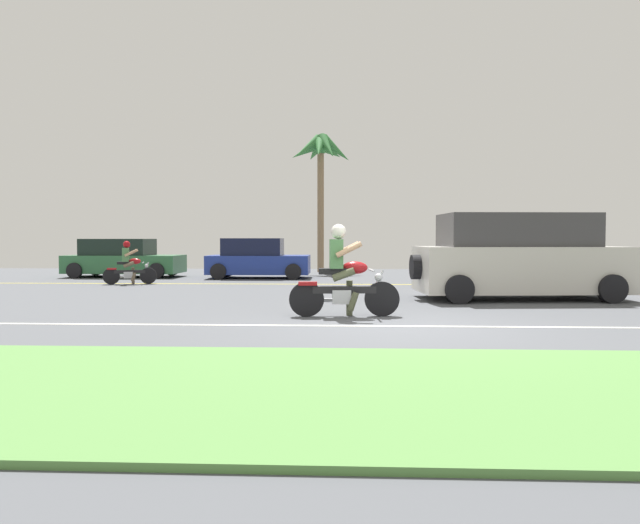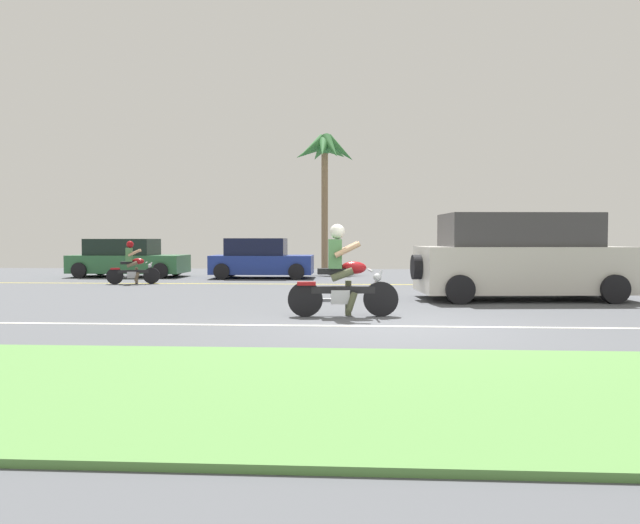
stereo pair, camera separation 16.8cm
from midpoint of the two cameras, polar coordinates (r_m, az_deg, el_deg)
name	(u,v)px [view 2 (the right image)]	position (r m, az deg, el deg)	size (l,w,h in m)	color
ground	(385,307)	(12.57, 6.69, -4.33)	(56.00, 30.00, 0.04)	#4C4F54
grass_median	(425,391)	(5.59, 11.03, -12.19)	(56.00, 3.80, 0.06)	#548442
lane_line_near	(394,326)	(9.67, 7.71, -6.19)	(50.40, 0.12, 0.01)	silver
lane_line_far	(375,284)	(18.30, 5.64, -2.18)	(50.40, 0.12, 0.01)	yellow
motorcyclist	(342,278)	(10.72, 2.61, -1.51)	(2.02, 0.66, 1.69)	black
suv_nearby	(520,258)	(14.54, 19.11, 0.38)	(5.02, 2.49, 2.01)	beige
parked_car_0	(127,259)	(23.03, -17.99, 0.29)	(4.21, 1.97, 1.41)	#2D663D
parked_car_1	(261,259)	(21.31, -5.55, 0.26)	(3.64, 1.88, 1.43)	navy
palm_tree_0	(324,156)	(25.25, 0.62, 10.22)	(2.80, 2.79, 5.84)	#846B4C
motorcyclist_distant	(133,266)	(19.28, -17.46, -0.35)	(1.58, 0.61, 1.35)	black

